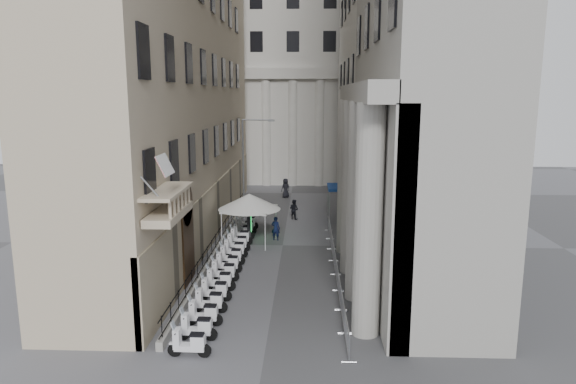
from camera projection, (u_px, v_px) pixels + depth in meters
name	position (u px, v px, depth m)	size (l,w,h in m)	color
far_building	(294.00, 54.00, 61.09)	(22.00, 10.00, 30.00)	beige
iron_fence	(218.00, 250.00, 34.61)	(0.30, 28.00, 1.40)	black
blue_awning	(337.00, 222.00, 42.15)	(1.60, 3.00, 3.00)	navy
flag	(173.00, 341.00, 21.84)	(1.00, 1.40, 8.20)	#9E0C11
scooter_0	(190.00, 357.00, 20.49)	(0.56, 1.40, 1.50)	white
scooter_1	(198.00, 340.00, 21.87)	(0.56, 1.40, 1.50)	white
scooter_2	(204.00, 326.00, 23.26)	(0.56, 1.40, 1.50)	white
scooter_3	(210.00, 313.00, 24.65)	(0.56, 1.40, 1.50)	white
scooter_4	(215.00, 301.00, 26.03)	(0.56, 1.40, 1.50)	white
scooter_5	(220.00, 290.00, 27.42)	(0.56, 1.40, 1.50)	white
scooter_6	(224.00, 281.00, 28.81)	(0.56, 1.40, 1.50)	white
scooter_7	(228.00, 272.00, 30.20)	(0.56, 1.40, 1.50)	white
scooter_8	(232.00, 265.00, 31.58)	(0.56, 1.40, 1.50)	white
scooter_9	(235.00, 257.00, 32.97)	(0.56, 1.40, 1.50)	white
scooter_10	(238.00, 251.00, 34.36)	(0.56, 1.40, 1.50)	white
scooter_11	(240.00, 245.00, 35.74)	(0.56, 1.40, 1.50)	white
scooter_12	(243.00, 239.00, 37.13)	(0.56, 1.40, 1.50)	white
scooter_13	(245.00, 234.00, 38.52)	(0.56, 1.40, 1.50)	white
scooter_14	(247.00, 229.00, 39.91)	(0.56, 1.40, 1.50)	white
barrier_0	(347.00, 348.00, 21.21)	(0.60, 2.40, 1.10)	#B2B4BA
barrier_1	(343.00, 322.00, 23.66)	(0.60, 2.40, 1.10)	#B2B4BA
barrier_2	(339.00, 300.00, 26.12)	(0.60, 2.40, 1.10)	#B2B4BA
barrier_3	(337.00, 283.00, 28.57)	(0.60, 2.40, 1.10)	#B2B4BA
barrier_4	(334.00, 268.00, 31.02)	(0.60, 2.40, 1.10)	#B2B4BA
barrier_5	(332.00, 255.00, 33.48)	(0.60, 2.40, 1.10)	#B2B4BA
barrier_6	(331.00, 244.00, 35.93)	(0.60, 2.40, 1.10)	#B2B4BA
barrier_7	(329.00, 234.00, 38.39)	(0.60, 2.40, 1.10)	#B2B4BA
security_tent	(246.00, 201.00, 35.96)	(4.36, 4.36, 3.54)	white
street_lamp	(247.00, 160.00, 42.35)	(2.72, 0.46, 8.35)	gray
info_kiosk	(249.00, 226.00, 36.92)	(0.41, 0.98, 2.01)	black
pedestrian_a	(276.00, 228.00, 36.77)	(0.63, 0.41, 1.73)	#0D1434
pedestrian_b	(294.00, 209.00, 42.98)	(0.82, 0.64, 1.68)	black
pedestrian_c	(286.00, 188.00, 51.96)	(0.96, 0.62, 1.96)	black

